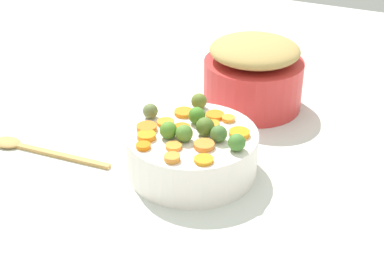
{
  "coord_description": "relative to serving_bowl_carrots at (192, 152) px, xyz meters",
  "views": [
    {
      "loc": [
        0.77,
        0.34,
        0.61
      ],
      "look_at": [
        -0.01,
        -0.04,
        0.11
      ],
      "focal_mm": 50.44,
      "sensor_mm": 36.0,
      "label": 1
    }
  ],
  "objects": [
    {
      "name": "serving_bowl_carrots",
      "position": [
        0.0,
        0.0,
        0.0
      ],
      "size": [
        0.25,
        0.25,
        0.08
      ],
      "primitive_type": "cylinder",
      "color": "white",
      "rests_on": "tabletop"
    },
    {
      "name": "carrot_slice_12",
      "position": [
        0.06,
        -0.01,
        0.05
      ],
      "size": [
        0.04,
        0.04,
        0.01
      ],
      "primitive_type": "cylinder",
      "rotation": [
        0.0,
        0.0,
        3.58
      ],
      "color": "orange",
      "rests_on": "serving_bowl_carrots"
    },
    {
      "name": "brussels_sprout_4",
      "position": [
        0.04,
        -0.03,
        0.06
      ],
      "size": [
        0.03,
        0.03,
        0.03
      ],
      "primitive_type": "sphere",
      "color": "#4C8227",
      "rests_on": "serving_bowl_carrots"
    },
    {
      "name": "brussels_sprout_6",
      "position": [
        0.01,
        0.06,
        0.06
      ],
      "size": [
        0.03,
        0.03,
        0.03
      ],
      "primitive_type": "sphere",
      "color": "#466D31",
      "rests_on": "serving_bowl_carrots"
    },
    {
      "name": "brussels_sprout_5",
      "position": [
        -0.09,
        -0.03,
        0.06
      ],
      "size": [
        0.03,
        0.03,
        0.03
      ],
      "primitive_type": "sphere",
      "color": "#5B6E28",
      "rests_on": "serving_bowl_carrots"
    },
    {
      "name": "carrot_slice_2",
      "position": [
        0.03,
        -0.08,
        0.05
      ],
      "size": [
        0.05,
        0.05,
        0.01
      ],
      "primitive_type": "cylinder",
      "rotation": [
        0.0,
        0.0,
        2.35
      ],
      "color": "orange",
      "rests_on": "serving_bowl_carrots"
    },
    {
      "name": "carrot_slice_7",
      "position": [
        -0.07,
        0.05,
        0.05
      ],
      "size": [
        0.04,
        0.04,
        0.01
      ],
      "primitive_type": "cylinder",
      "rotation": [
        0.0,
        0.0,
        4.1
      ],
      "color": "orange",
      "rests_on": "serving_bowl_carrots"
    },
    {
      "name": "carrot_slice_10",
      "position": [
        0.1,
        0.01,
        0.05
      ],
      "size": [
        0.04,
        0.04,
        0.01
      ],
      "primitive_type": "cylinder",
      "rotation": [
        0.0,
        0.0,
        1.16
      ],
      "color": "orange",
      "rests_on": "serving_bowl_carrots"
    },
    {
      "name": "carrot_slice_8",
      "position": [
        -0.01,
        -0.06,
        0.05
      ],
      "size": [
        0.03,
        0.03,
        0.01
      ],
      "primitive_type": "cylinder",
      "rotation": [
        0.0,
        0.0,
        1.53
      ],
      "color": "orange",
      "rests_on": "serving_bowl_carrots"
    },
    {
      "name": "tabletop",
      "position": [
        0.01,
        0.04,
        -0.05
      ],
      "size": [
        2.4,
        2.4,
        0.02
      ],
      "primitive_type": "cube",
      "color": "silver",
      "rests_on": "ground"
    },
    {
      "name": "brussels_sprout_2",
      "position": [
        0.02,
        0.1,
        0.06
      ],
      "size": [
        0.03,
        0.03,
        0.03
      ],
      "primitive_type": "sphere",
      "color": "#437B2F",
      "rests_on": "serving_bowl_carrots"
    },
    {
      "name": "carrot_slice_1",
      "position": [
        -0.03,
        0.08,
        0.05
      ],
      "size": [
        0.05,
        0.05,
        0.01
      ],
      "primitive_type": "cylinder",
      "rotation": [
        0.0,
        0.0,
        5.85
      ],
      "color": "orange",
      "rests_on": "serving_bowl_carrots"
    },
    {
      "name": "carrot_slice_6",
      "position": [
        0.09,
        -0.05,
        0.05
      ],
      "size": [
        0.03,
        0.03,
        0.01
      ],
      "primitive_type": "cylinder",
      "rotation": [
        0.0,
        0.0,
        5.94
      ],
      "color": "orange",
      "rests_on": "serving_bowl_carrots"
    },
    {
      "name": "carrot_slice_4",
      "position": [
        0.06,
        -0.07,
        0.05
      ],
      "size": [
        0.05,
        0.05,
        0.01
      ],
      "primitive_type": "cylinder",
      "rotation": [
        0.0,
        0.0,
        2.18
      ],
      "color": "orange",
      "rests_on": "serving_bowl_carrots"
    },
    {
      "name": "carrot_slice_3",
      "position": [
        -0.08,
        0.01,
        0.05
      ],
      "size": [
        0.05,
        0.05,
        0.01
      ],
      "primitive_type": "cylinder",
      "rotation": [
        0.0,
        0.0,
        0.31
      ],
      "color": "orange",
      "rests_on": "serving_bowl_carrots"
    },
    {
      "name": "brussels_sprout_0",
      "position": [
        0.03,
        0.0,
        0.06
      ],
      "size": [
        0.03,
        0.03,
        0.03
      ],
      "primitive_type": "sphere",
      "color": "#51812E",
      "rests_on": "serving_bowl_carrots"
    },
    {
      "name": "metal_pot",
      "position": [
        -0.31,
        0.01,
        0.01
      ],
      "size": [
        0.23,
        0.23,
        0.11
      ],
      "primitive_type": "cylinder",
      "color": "red",
      "rests_on": "tabletop"
    },
    {
      "name": "wooden_spoon",
      "position": [
        0.08,
        -0.34,
        -0.04
      ],
      "size": [
        0.05,
        0.28,
        0.01
      ],
      "color": "tan",
      "rests_on": "tabletop"
    },
    {
      "name": "carrot_slice_0",
      "position": [
        0.01,
        -0.02,
        0.05
      ],
      "size": [
        0.05,
        0.05,
        0.01
      ],
      "primitive_type": "cylinder",
      "rotation": [
        0.0,
        0.0,
        0.76
      ],
      "color": "orange",
      "rests_on": "serving_bowl_carrots"
    },
    {
      "name": "carrot_slice_11",
      "position": [
        -0.04,
        0.02,
        0.05
      ],
      "size": [
        0.03,
        0.03,
        0.01
      ],
      "primitive_type": "cylinder",
      "rotation": [
        0.0,
        0.0,
        0.02
      ],
      "color": "orange",
      "rests_on": "serving_bowl_carrots"
    },
    {
      "name": "carrot_slice_9",
      "position": [
        -0.06,
        -0.05,
        0.05
      ],
      "size": [
        0.05,
        0.05,
        0.01
      ],
      "primitive_type": "cylinder",
      "rotation": [
        0.0,
        0.0,
        4.22
      ],
      "color": "orange",
      "rests_on": "serving_bowl_carrots"
    },
    {
      "name": "brussels_sprout_1",
      "position": [
        -0.04,
        -0.01,
        0.06
      ],
      "size": [
        0.03,
        0.03,
        0.03
      ],
      "primitive_type": "sphere",
      "color": "#427D24",
      "rests_on": "serving_bowl_carrots"
    },
    {
      "name": "brussels_sprout_3",
      "position": [
        -0.02,
        -0.1,
        0.06
      ],
      "size": [
        0.03,
        0.03,
        0.03
      ],
      "primitive_type": "sphere",
      "color": "#606F3E",
      "rests_on": "serving_bowl_carrots"
    },
    {
      "name": "carrot_slice_5",
      "position": [
        0.04,
        0.05,
        0.05
      ],
      "size": [
        0.04,
        0.04,
        0.01
      ],
      "primitive_type": "cylinder",
      "rotation": [
        0.0,
        0.0,
        1.59
      ],
      "color": "orange",
      "rests_on": "serving_bowl_carrots"
    },
    {
      "name": "carrot_slice_13",
      "position": [
        0.08,
        0.06,
        0.05
      ],
      "size": [
        0.04,
        0.04,
        0.01
      ],
      "primitive_type": "cylinder",
      "rotation": [
        0.0,
        0.0,
        1.14
      ],
      "color": "orange",
      "rests_on": "serving_bowl_carrots"
    },
    {
      "name": "stuffing_mound",
      "position": [
        -0.31,
        0.01,
        0.1
      ],
      "size": [
        0.21,
        0.21,
        0.05
      ],
      "primitive_type": "ellipsoid",
      "color": "tan",
      "rests_on": "metal_pot"
    },
    {
      "name": "brussels_sprout_7",
      "position": [
        -0.0,
        0.02,
        0.06
      ],
      "size": [
        0.03,
        0.03,
        0.03
      ],
      "primitive_type": "sphere",
      "color": "#4D6B26",
      "rests_on": "serving_bowl_carrots"
    }
  ]
}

